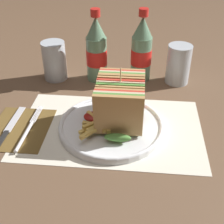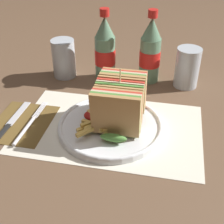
{
  "view_description": "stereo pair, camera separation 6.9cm",
  "coord_description": "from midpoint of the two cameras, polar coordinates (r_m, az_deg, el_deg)",
  "views": [
    {
      "loc": [
        0.08,
        -0.65,
        0.49
      ],
      "look_at": [
        0.01,
        0.01,
        0.04
      ],
      "focal_mm": 50.0,
      "sensor_mm": 36.0,
      "label": 1
    },
    {
      "loc": [
        0.15,
        -0.64,
        0.49
      ],
      "look_at": [
        0.01,
        0.01,
        0.04
      ],
      "focal_mm": 50.0,
      "sensor_mm": 36.0,
      "label": 2
    }
  ],
  "objects": [
    {
      "name": "knife",
      "position": [
        0.86,
        -15.61,
        -1.62
      ],
      "size": [
        0.02,
        0.19,
        0.0
      ],
      "rotation": [
        0.0,
        0.0,
        -0.03
      ],
      "color": "black",
      "rests_on": "napkin"
    },
    {
      "name": "glass_near",
      "position": [
        1.01,
        15.45,
        7.36
      ],
      "size": [
        0.08,
        0.08,
        0.12
      ],
      "color": "silver",
      "rests_on": "ground_plane"
    },
    {
      "name": "plate_main",
      "position": [
        0.8,
        2.17,
        -2.62
      ],
      "size": [
        0.27,
        0.27,
        0.02
      ],
      "color": "white",
      "rests_on": "ground_plane"
    },
    {
      "name": "coke_bottle_near",
      "position": [
        1.0,
        0.72,
        11.17
      ],
      "size": [
        0.07,
        0.07,
        0.23
      ],
      "color": "slate",
      "rests_on": "ground_plane"
    },
    {
      "name": "placemat",
      "position": [
        0.81,
        1.99,
        -3.03
      ],
      "size": [
        0.47,
        0.3,
        0.0
      ],
      "color": "silver",
      "rests_on": "ground_plane"
    },
    {
      "name": "napkin",
      "position": [
        0.85,
        -13.92,
        -1.97
      ],
      "size": [
        0.15,
        0.19,
        0.0
      ],
      "color": "brown",
      "rests_on": "ground_plane"
    },
    {
      "name": "ground_plane",
      "position": [
        0.82,
        1.28,
        -2.62
      ],
      "size": [
        4.0,
        4.0,
        0.0
      ],
      "primitive_type": "plane",
      "color": "brown"
    },
    {
      "name": "coke_bottle_far",
      "position": [
        1.0,
        8.99,
        10.77
      ],
      "size": [
        0.07,
        0.07,
        0.23
      ],
      "color": "slate",
      "rests_on": "ground_plane"
    },
    {
      "name": "fork",
      "position": [
        0.83,
        -12.87,
        -2.58
      ],
      "size": [
        0.02,
        0.19,
        0.01
      ],
      "rotation": [
        0.0,
        0.0,
        -0.03
      ],
      "color": "silver",
      "rests_on": "napkin"
    },
    {
      "name": "fries_pile",
      "position": [
        0.77,
        -0.89,
        -2.31
      ],
      "size": [
        0.08,
        0.11,
        0.02
      ],
      "color": "#E0B756",
      "rests_on": "plate_main"
    },
    {
      "name": "club_sandwich",
      "position": [
        0.77,
        3.99,
        1.6
      ],
      "size": [
        0.12,
        0.18,
        0.15
      ],
      "color": "tan",
      "rests_on": "plate_main"
    },
    {
      "name": "ketchup_blob",
      "position": [
        0.81,
        -1.07,
        -0.75
      ],
      "size": [
        0.05,
        0.04,
        0.02
      ],
      "color": "maroon",
      "rests_on": "plate_main"
    },
    {
      "name": "glass_far",
      "position": [
        1.04,
        -6.89,
        9.23
      ],
      "size": [
        0.08,
        0.08,
        0.12
      ],
      "color": "silver",
      "rests_on": "ground_plane"
    }
  ]
}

